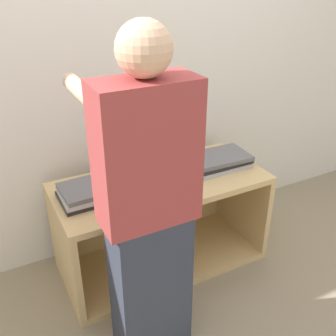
{
  "coord_description": "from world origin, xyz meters",
  "views": [
    {
      "loc": [
        -0.87,
        -1.48,
        1.7
      ],
      "look_at": [
        0.0,
        0.2,
        0.71
      ],
      "focal_mm": 42.0,
      "sensor_mm": 36.0,
      "label": 1
    }
  ],
  "objects": [
    {
      "name": "laptop_stack_left",
      "position": [
        -0.39,
        0.28,
        0.63
      ],
      "size": [
        0.38,
        0.25,
        0.08
      ],
      "color": "#232326",
      "rests_on": "cart"
    },
    {
      "name": "ground_plane",
      "position": [
        0.0,
        0.0,
        0.0
      ],
      "size": [
        12.0,
        12.0,
        0.0
      ],
      "primitive_type": "plane",
      "color": "gray"
    },
    {
      "name": "laptop_open",
      "position": [
        0.0,
        0.33,
        0.64
      ],
      "size": [
        0.36,
        0.31,
        0.24
      ],
      "color": "gray",
      "rests_on": "cart"
    },
    {
      "name": "wall_back",
      "position": [
        0.0,
        0.67,
        1.2
      ],
      "size": [
        8.0,
        0.05,
        2.4
      ],
      "color": "silver",
      "rests_on": "ground_plane"
    },
    {
      "name": "person",
      "position": [
        -0.32,
        -0.22,
        0.77
      ],
      "size": [
        0.4,
        0.52,
        1.54
      ],
      "color": "#2D3342",
      "rests_on": "ground_plane"
    },
    {
      "name": "laptop_stack_right",
      "position": [
        0.39,
        0.28,
        0.63
      ],
      "size": [
        0.37,
        0.25,
        0.08
      ],
      "color": "#B7B7BC",
      "rests_on": "cart"
    },
    {
      "name": "cart",
      "position": [
        0.0,
        0.34,
        0.3
      ],
      "size": [
        1.23,
        0.56,
        0.59
      ],
      "color": "tan",
      "rests_on": "ground_plane"
    }
  ]
}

